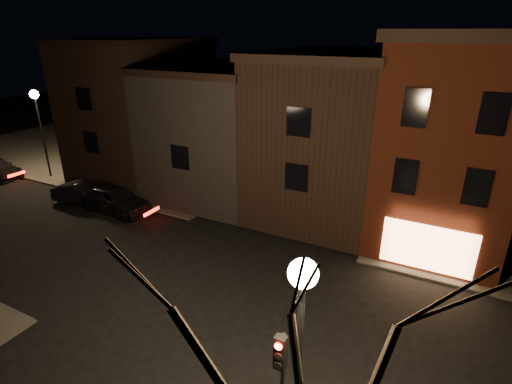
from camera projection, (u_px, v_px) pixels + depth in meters
ground at (215, 289)px, 17.56m from camera, size 120.00×120.00×0.00m
sidewalk_far_left at (159, 136)px, 42.50m from camera, size 30.00×30.00×0.12m
corner_building at (449, 142)px, 19.87m from camera, size 6.50×8.50×10.50m
row_building_a at (329, 134)px, 23.70m from camera, size 7.30×10.30×9.40m
row_building_b at (225, 129)px, 26.99m from camera, size 7.80×10.30×8.40m
row_building_c at (142, 109)px, 29.81m from camera, size 7.30×10.30×9.90m
street_lamp_near at (301, 321)px, 8.02m from camera, size 0.60×0.60×6.48m
street_lamp_far at (37, 110)px, 28.80m from camera, size 0.60×0.60×6.48m
traffic_signal at (281, 380)px, 9.58m from camera, size 0.58×0.38×4.05m
parked_car_a at (115, 199)px, 24.76m from camera, size 5.01×2.21×1.68m
parked_car_b at (84, 194)px, 25.86m from camera, size 4.37×2.01×1.39m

